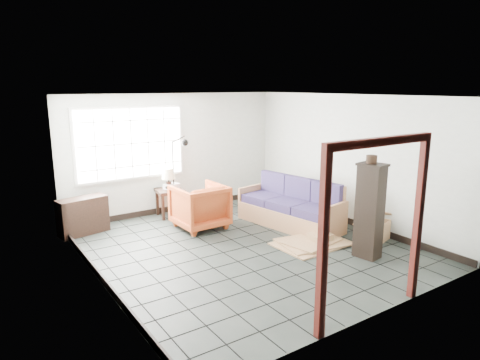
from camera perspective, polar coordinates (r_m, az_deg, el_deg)
ground at (r=7.56m, az=0.70°, el=-8.95°), size 5.50×5.50×0.00m
room_shell at (r=7.15m, az=0.60°, el=3.75°), size 5.02×5.52×2.61m
window_panel at (r=9.08m, az=-14.37°, el=4.75°), size 2.32×0.08×1.52m
doorway_trim at (r=5.24m, az=17.77°, el=-3.47°), size 1.80×0.08×2.20m
futon_sofa at (r=8.68m, az=6.94°, el=-3.77°), size 1.16×2.27×0.96m
armchair at (r=8.46m, az=-5.41°, el=-3.21°), size 0.96×0.90×0.96m
side_table at (r=9.27m, az=-9.37°, el=-1.87°), size 0.61×0.61×0.60m
table_lamp at (r=9.22m, az=-9.53°, el=0.70°), size 0.34×0.34×0.45m
projector at (r=9.28m, az=-9.13°, el=-0.83°), size 0.37×0.33×0.11m
floor_lamp at (r=9.18m, az=-8.09°, el=0.84°), size 0.46×0.42×1.74m
console_shelf at (r=8.65m, az=-20.21°, el=-4.50°), size 0.95×0.51×0.70m
tall_shelf at (r=7.22m, az=16.90°, el=-3.89°), size 0.39×0.47×1.57m
pot at (r=7.04m, az=17.13°, el=2.65°), size 0.20×0.20×0.13m
open_box at (r=8.22m, az=17.34°, el=-6.43°), size 0.96×0.65×0.50m
cardboard_pile at (r=7.79m, az=9.71°, el=-8.10°), size 1.31×1.01×0.19m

